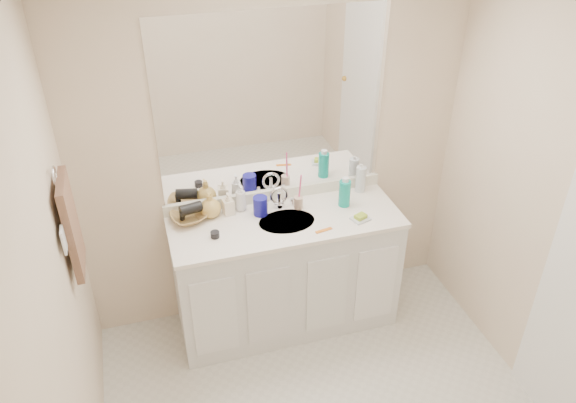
# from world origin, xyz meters

# --- Properties ---
(ceiling) EXTENTS (2.60, 2.60, 0.02)m
(ceiling) POSITION_xyz_m (0.00, 0.00, 2.40)
(ceiling) COLOR white
(ceiling) RESTS_ON wall_back
(wall_back) EXTENTS (2.60, 0.02, 2.40)m
(wall_back) POSITION_xyz_m (0.00, 1.30, 1.20)
(wall_back) COLOR beige
(wall_back) RESTS_ON floor
(wall_left) EXTENTS (0.02, 2.60, 2.40)m
(wall_left) POSITION_xyz_m (-1.30, 0.00, 1.20)
(wall_left) COLOR beige
(wall_left) RESTS_ON floor
(wall_right) EXTENTS (0.02, 2.60, 2.40)m
(wall_right) POSITION_xyz_m (1.30, 0.00, 1.20)
(wall_right) COLOR beige
(wall_right) RESTS_ON floor
(vanity_cabinet) EXTENTS (1.50, 0.55, 0.85)m
(vanity_cabinet) POSITION_xyz_m (0.00, 1.02, 0.42)
(vanity_cabinet) COLOR silver
(vanity_cabinet) RESTS_ON floor
(countertop) EXTENTS (1.52, 0.57, 0.03)m
(countertop) POSITION_xyz_m (0.00, 1.02, 0.86)
(countertop) COLOR white
(countertop) RESTS_ON vanity_cabinet
(backsplash) EXTENTS (1.52, 0.03, 0.08)m
(backsplash) POSITION_xyz_m (0.00, 1.29, 0.92)
(backsplash) COLOR white
(backsplash) RESTS_ON countertop
(sink_basin) EXTENTS (0.37, 0.37, 0.02)m
(sink_basin) POSITION_xyz_m (0.00, 1.00, 0.87)
(sink_basin) COLOR beige
(sink_basin) RESTS_ON countertop
(faucet) EXTENTS (0.02, 0.02, 0.11)m
(faucet) POSITION_xyz_m (0.00, 1.18, 0.94)
(faucet) COLOR silver
(faucet) RESTS_ON countertop
(mirror) EXTENTS (1.48, 0.01, 1.20)m
(mirror) POSITION_xyz_m (0.00, 1.29, 1.56)
(mirror) COLOR white
(mirror) RESTS_ON wall_back
(blue_mug) EXTENTS (0.12, 0.12, 0.13)m
(blue_mug) POSITION_xyz_m (-0.14, 1.14, 0.94)
(blue_mug) COLOR navy
(blue_mug) RESTS_ON countertop
(tan_cup) EXTENTS (0.07, 0.07, 0.08)m
(tan_cup) POSITION_xyz_m (0.12, 1.14, 0.92)
(tan_cup) COLOR #CEAB91
(tan_cup) RESTS_ON countertop
(toothbrush) EXTENTS (0.02, 0.04, 0.22)m
(toothbrush) POSITION_xyz_m (0.13, 1.14, 1.03)
(toothbrush) COLOR #FF438B
(toothbrush) RESTS_ON tan_cup
(mouthwash_bottle) EXTENTS (0.09, 0.09, 0.19)m
(mouthwash_bottle) POSITION_xyz_m (0.43, 1.08, 0.97)
(mouthwash_bottle) COLOR #0D9D8B
(mouthwash_bottle) RESTS_ON countertop
(clear_pump_bottle) EXTENTS (0.08, 0.08, 0.19)m
(clear_pump_bottle) POSITION_xyz_m (0.60, 1.22, 0.97)
(clear_pump_bottle) COLOR silver
(clear_pump_bottle) RESTS_ON countertop
(soap_dish) EXTENTS (0.14, 0.12, 0.01)m
(soap_dish) POSITION_xyz_m (0.47, 0.88, 0.89)
(soap_dish) COLOR silver
(soap_dish) RESTS_ON countertop
(green_soap) EXTENTS (0.09, 0.08, 0.03)m
(green_soap) POSITION_xyz_m (0.47, 0.88, 0.90)
(green_soap) COLOR #9CBA2D
(green_soap) RESTS_ON soap_dish
(orange_comb) EXTENTS (0.12, 0.04, 0.00)m
(orange_comb) POSITION_xyz_m (0.20, 0.84, 0.88)
(orange_comb) COLOR orange
(orange_comb) RESTS_ON countertop
(dark_jar) EXTENTS (0.06, 0.06, 0.04)m
(dark_jar) POSITION_xyz_m (-0.48, 0.97, 0.90)
(dark_jar) COLOR black
(dark_jar) RESTS_ON countertop
(soap_bottle_white) EXTENTS (0.08, 0.08, 0.19)m
(soap_bottle_white) POSITION_xyz_m (-0.25, 1.23, 0.98)
(soap_bottle_white) COLOR white
(soap_bottle_white) RESTS_ON countertop
(soap_bottle_cream) EXTENTS (0.08, 0.08, 0.15)m
(soap_bottle_cream) POSITION_xyz_m (-0.34, 1.20, 0.96)
(soap_bottle_cream) COLOR #F8E8CA
(soap_bottle_cream) RESTS_ON countertop
(soap_bottle_yellow) EXTENTS (0.16, 0.16, 0.18)m
(soap_bottle_yellow) POSITION_xyz_m (-0.46, 1.21, 0.97)
(soap_bottle_yellow) COLOR tan
(soap_bottle_yellow) RESTS_ON countertop
(wicker_basket) EXTENTS (0.27, 0.27, 0.05)m
(wicker_basket) POSITION_xyz_m (-0.61, 1.19, 0.91)
(wicker_basket) COLOR olive
(wicker_basket) RESTS_ON countertop
(hair_dryer) EXTENTS (0.15, 0.10, 0.07)m
(hair_dryer) POSITION_xyz_m (-0.59, 1.19, 0.97)
(hair_dryer) COLOR black
(hair_dryer) RESTS_ON wicker_basket
(towel_ring) EXTENTS (0.01, 0.11, 0.11)m
(towel_ring) POSITION_xyz_m (-1.27, 0.77, 1.55)
(towel_ring) COLOR silver
(towel_ring) RESTS_ON wall_left
(hand_towel) EXTENTS (0.04, 0.32, 0.55)m
(hand_towel) POSITION_xyz_m (-1.25, 0.77, 1.25)
(hand_towel) COLOR brown
(hand_towel) RESTS_ON towel_ring
(switch_plate) EXTENTS (0.01, 0.08, 0.13)m
(switch_plate) POSITION_xyz_m (-1.27, 0.57, 1.30)
(switch_plate) COLOR white
(switch_plate) RESTS_ON wall_left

